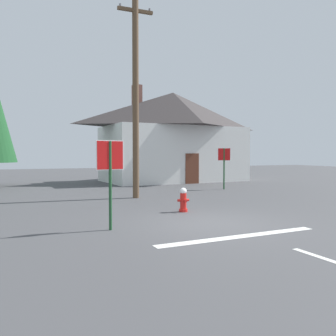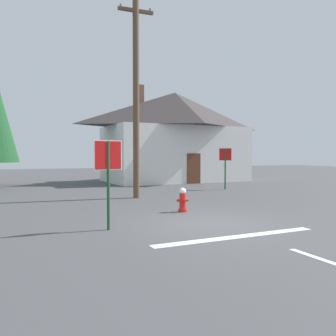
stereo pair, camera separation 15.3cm
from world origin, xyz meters
name	(u,v)px [view 1 (the left image)]	position (x,y,z in m)	size (l,w,h in m)	color
ground_plane	(211,225)	(0.00, 0.00, -0.05)	(80.00, 80.00, 0.10)	#424244
lane_stop_bar	(240,236)	(-0.18, -1.74, 0.00)	(4.44, 0.30, 0.01)	silver
stop_sign_near	(110,166)	(-2.88, 0.17, 1.67)	(0.76, 0.18, 2.33)	#1E4C28
fire_hydrant	(183,200)	(0.09, 2.05, 0.40)	(0.41, 0.35, 0.82)	red
utility_pole	(136,94)	(-0.27, 6.29, 4.61)	(1.60, 0.28, 8.87)	brown
stop_sign_far	(224,160)	(5.40, 8.06, 1.63)	(0.59, 0.40, 2.29)	#1E4C28
house	(173,135)	(5.21, 14.79, 3.33)	(10.83, 6.59, 6.91)	silver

